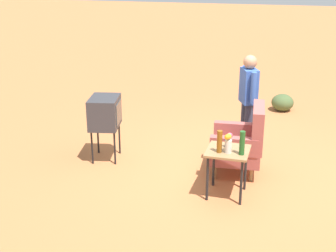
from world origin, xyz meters
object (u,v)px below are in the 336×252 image
(soda_can_blue, at_px, (227,143))
(person_standing, at_px, (248,98))
(tv_on_stand, at_px, (105,113))
(bottle_wine_green, at_px, (242,143))
(side_table, at_px, (228,157))
(bottle_tall_amber, at_px, (220,142))
(flower_vase, at_px, (228,142))
(armchair, at_px, (242,142))

(soda_can_blue, bearing_deg, person_standing, 176.74)
(tv_on_stand, xyz_separation_m, bottle_wine_green, (0.79, 2.26, 0.04))
(side_table, bearing_deg, bottle_tall_amber, -43.06)
(flower_vase, bearing_deg, tv_on_stand, -110.66)
(side_table, xyz_separation_m, flower_vase, (0.09, 0.01, 0.25))
(tv_on_stand, xyz_separation_m, person_standing, (-0.92, 2.13, 0.16))
(side_table, relative_size, person_standing, 0.40)
(bottle_wine_green, relative_size, soda_can_blue, 2.62)
(armchair, height_order, tv_on_stand, armchair)
(person_standing, height_order, soda_can_blue, person_standing)
(side_table, distance_m, bottle_wine_green, 0.34)
(armchair, relative_size, bottle_tall_amber, 3.53)
(armchair, height_order, person_standing, person_standing)
(armchair, bearing_deg, side_table, -6.77)
(side_table, height_order, bottle_wine_green, bottle_wine_green)
(side_table, distance_m, soda_can_blue, 0.19)
(bottle_wine_green, xyz_separation_m, bottle_tall_amber, (0.01, -0.29, -0.01))
(tv_on_stand, height_order, flower_vase, tv_on_stand)
(person_standing, bearing_deg, tv_on_stand, -66.54)
(person_standing, bearing_deg, side_table, -2.04)
(side_table, height_order, bottle_tall_amber, bottle_tall_amber)
(side_table, xyz_separation_m, bottle_wine_green, (0.10, 0.19, 0.26))
(tv_on_stand, height_order, bottle_tall_amber, tv_on_stand)
(tv_on_stand, bearing_deg, armchair, 91.98)
(side_table, distance_m, flower_vase, 0.27)
(person_standing, bearing_deg, armchair, 2.26)
(tv_on_stand, xyz_separation_m, bottle_tall_amber, (0.80, 1.97, 0.03))
(person_standing, bearing_deg, flower_vase, -1.50)
(tv_on_stand, relative_size, bottle_tall_amber, 3.43)
(bottle_tall_amber, bearing_deg, person_standing, 174.75)
(soda_can_blue, xyz_separation_m, flower_vase, (0.19, 0.04, 0.09))
(armchair, xyz_separation_m, bottle_tall_amber, (0.87, -0.19, 0.32))
(armchair, distance_m, bottle_tall_amber, 0.95)
(tv_on_stand, bearing_deg, bottle_wine_green, 70.66)
(armchair, bearing_deg, flower_vase, -5.19)
(tv_on_stand, bearing_deg, flower_vase, 69.34)
(tv_on_stand, bearing_deg, soda_can_blue, 73.73)
(armchair, relative_size, bottle_wine_green, 3.31)
(side_table, relative_size, bottle_tall_amber, 2.21)
(side_table, bearing_deg, bottle_wine_green, 62.20)
(soda_can_blue, relative_size, bottle_tall_amber, 0.41)
(person_standing, height_order, bottle_wine_green, person_standing)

